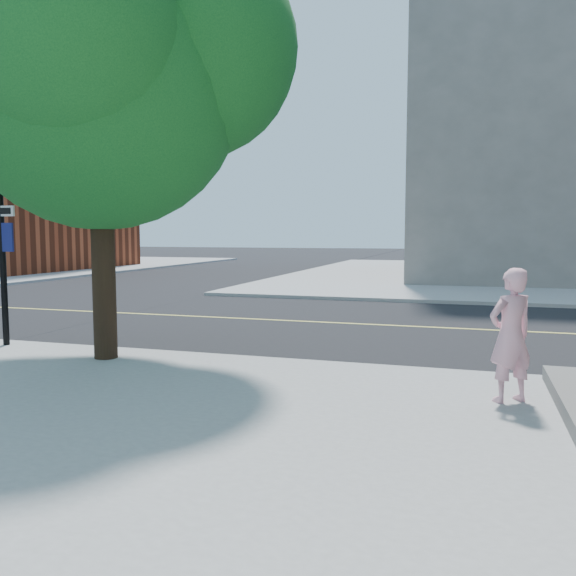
% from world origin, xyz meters
% --- Properties ---
extents(ground, '(140.00, 140.00, 0.00)m').
position_xyz_m(ground, '(0.00, 0.00, 0.00)').
color(ground, black).
rests_on(ground, ground).
extents(road_ew, '(140.00, 9.00, 0.01)m').
position_xyz_m(road_ew, '(0.00, 4.50, 0.01)').
color(road_ew, black).
rests_on(road_ew, ground).
extents(man_on_phone, '(0.69, 0.64, 1.57)m').
position_xyz_m(man_on_phone, '(7.89, -1.52, 0.91)').
color(man_on_phone, '#EBA4B8').
rests_on(man_on_phone, sidewalk_se).
extents(street_tree, '(5.53, 5.03, 7.34)m').
position_xyz_m(street_tree, '(2.07, -0.81, 4.86)').
color(street_tree, black).
rests_on(street_tree, sidewalk_se).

